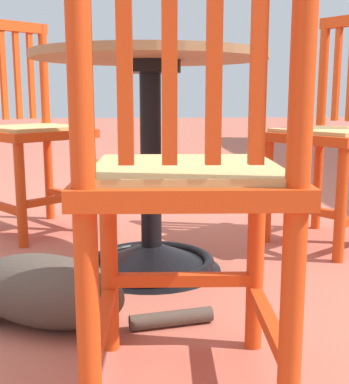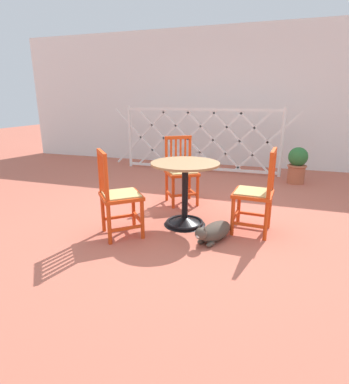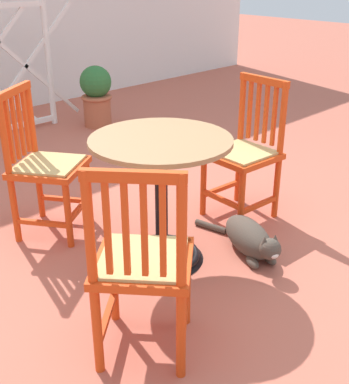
{
  "view_description": "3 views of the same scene",
  "coord_description": "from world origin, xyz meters",
  "px_view_note": "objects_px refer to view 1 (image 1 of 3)",
  "views": [
    {
      "loc": [
        1.69,
        -0.01,
        0.59
      ],
      "look_at": [
        -0.19,
        0.16,
        0.24
      ],
      "focal_mm": 48.32,
      "sensor_mm": 36.0,
      "label": 1
    },
    {
      "loc": [
        0.9,
        -3.15,
        1.4
      ],
      "look_at": [
        -0.17,
        0.13,
        0.36
      ],
      "focal_mm": 29.03,
      "sensor_mm": 36.0,
      "label": 2
    },
    {
      "loc": [
        -1.73,
        -1.77,
        1.57
      ],
      "look_at": [
        0.01,
        -0.0,
        0.43
      ],
      "focal_mm": 47.26,
      "sensor_mm": 36.0,
      "label": 3
    }
  ],
  "objects_px": {
    "orange_chair_by_planter": "(187,183)",
    "orange_chair_near_fence": "(335,136)",
    "cafe_table": "(151,188)",
    "tabby_cat": "(34,289)",
    "orange_chair_at_corner": "(30,133)"
  },
  "relations": [
    {
      "from": "orange_chair_near_fence",
      "to": "orange_chair_at_corner",
      "type": "distance_m",
      "value": 1.27
    },
    {
      "from": "cafe_table",
      "to": "orange_chair_near_fence",
      "type": "height_order",
      "value": "orange_chair_near_fence"
    },
    {
      "from": "orange_chair_by_planter",
      "to": "orange_chair_at_corner",
      "type": "xyz_separation_m",
      "value": [
        -1.34,
        -0.53,
        0.0
      ]
    },
    {
      "from": "cafe_table",
      "to": "orange_chair_by_planter",
      "type": "xyz_separation_m",
      "value": [
        0.77,
        0.03,
        0.15
      ]
    },
    {
      "from": "orange_chair_near_fence",
      "to": "tabby_cat",
      "type": "height_order",
      "value": "orange_chair_near_fence"
    },
    {
      "from": "tabby_cat",
      "to": "orange_chair_by_planter",
      "type": "bearing_deg",
      "value": 44.46
    },
    {
      "from": "cafe_table",
      "to": "orange_chair_near_fence",
      "type": "bearing_deg",
      "value": 110.05
    },
    {
      "from": "cafe_table",
      "to": "orange_chair_by_planter",
      "type": "distance_m",
      "value": 0.79
    },
    {
      "from": "cafe_table",
      "to": "orange_chair_at_corner",
      "type": "height_order",
      "value": "orange_chair_at_corner"
    },
    {
      "from": "cafe_table",
      "to": "orange_chair_at_corner",
      "type": "distance_m",
      "value": 0.77
    },
    {
      "from": "cafe_table",
      "to": "orange_chair_near_fence",
      "type": "relative_size",
      "value": 0.83
    },
    {
      "from": "cafe_table",
      "to": "tabby_cat",
      "type": "height_order",
      "value": "cafe_table"
    },
    {
      "from": "orange_chair_near_fence",
      "to": "tabby_cat",
      "type": "bearing_deg",
      "value": -57.78
    },
    {
      "from": "orange_chair_by_planter",
      "to": "orange_chair_at_corner",
      "type": "height_order",
      "value": "same"
    },
    {
      "from": "orange_chair_by_planter",
      "to": "orange_chair_near_fence",
      "type": "xyz_separation_m",
      "value": [
        -1.04,
        0.71,
        0.0
      ]
    }
  ]
}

